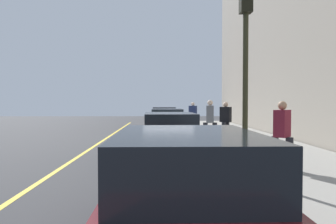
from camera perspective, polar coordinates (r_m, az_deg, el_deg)
The scene contains 14 objects.
ground_plane at distance 16.46m, azimuth 0.07°, elevation -4.81°, with size 56.00×56.00×0.00m, color #333335.
sidewalk at distance 16.85m, azimuth 11.40°, elevation -4.43°, with size 28.00×4.60×0.15m, color gray.
lane_stripe_centre at distance 16.70m, azimuth -11.01°, elevation -4.73°, with size 28.00×0.14×0.01m, color gold.
snow_bank_curb at distance 18.42m, azimuth 2.12°, elevation -3.77°, with size 7.19×0.56×0.22m, color white.
parked_car_maroon at distance 4.08m, azimuth 3.18°, elevation -13.92°, with size 4.72×1.92×1.51m.
parked_car_black at distance 10.91m, azimuth 0.25°, elevation -4.10°, with size 4.81×2.01×1.51m.
parked_car_white at distance 17.79m, azimuth -0.17°, elevation -1.87°, with size 4.76×1.92×1.51m.
parked_car_red at distance 23.94m, azimuth -0.65°, elevation -0.96°, with size 4.68×1.94×1.51m.
pedestrian_black_coat at distance 15.17m, azimuth 9.97°, elevation -1.32°, with size 0.51×0.55×1.73m.
pedestrian_burgundy_coat at distance 8.94m, azimuth 19.20°, elevation -3.41°, with size 0.55×0.53×1.74m.
pedestrian_navy_coat at distance 20.67m, azimuth 4.34°, elevation -0.52°, with size 0.53×0.54×1.72m.
pedestrian_grey_coat at distance 14.06m, azimuth 7.31°, elevation -1.37°, with size 0.53×0.59×1.81m.
traffic_light_pole at distance 7.63m, azimuth 13.30°, elevation 11.11°, with size 0.35×0.26×4.38m.
rolling_suitcase at distance 21.14m, azimuth 4.33°, elevation -2.28°, with size 0.34×0.22×0.86m.
Camera 1 is at (-16.35, 0.37, 1.86)m, focal length 35.10 mm.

